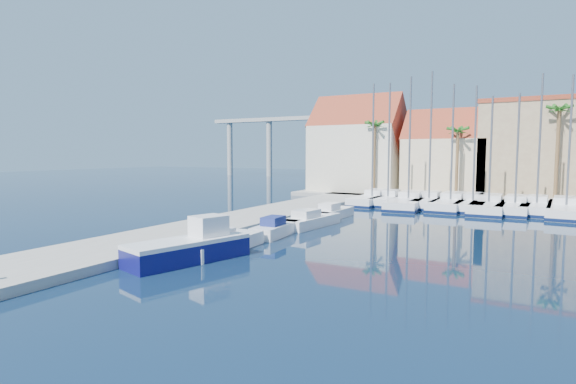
# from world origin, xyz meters

# --- Properties ---
(ground) EXTENTS (260.00, 260.00, 0.00)m
(ground) POSITION_xyz_m (0.00, 0.00, 0.00)
(ground) COLOR black
(ground) RESTS_ON ground
(quay_west) EXTENTS (6.00, 77.00, 0.50)m
(quay_west) POSITION_xyz_m (-9.00, 13.50, 0.25)
(quay_west) COLOR gray
(quay_west) RESTS_ON ground
(shore_north) EXTENTS (54.00, 16.00, 0.50)m
(shore_north) POSITION_xyz_m (10.00, 48.00, 0.25)
(shore_north) COLOR gray
(shore_north) RESTS_ON ground
(fishing_boat) EXTENTS (3.94, 7.03, 2.34)m
(fishing_boat) POSITION_xyz_m (-3.89, 4.79, 0.78)
(fishing_boat) COLOR #0F0F58
(fishing_boat) RESTS_ON ground
(motorboat_west_0) EXTENTS (2.27, 6.48, 1.40)m
(motorboat_west_0) POSITION_xyz_m (-3.93, 7.39, 0.51)
(motorboat_west_0) COLOR white
(motorboat_west_0) RESTS_ON ground
(motorboat_west_1) EXTENTS (2.00, 5.24, 1.40)m
(motorboat_west_1) POSITION_xyz_m (-3.73, 13.45, 0.51)
(motorboat_west_1) COLOR white
(motorboat_west_1) RESTS_ON ground
(motorboat_west_2) EXTENTS (2.62, 6.40, 1.40)m
(motorboat_west_2) POSITION_xyz_m (-3.30, 17.99, 0.51)
(motorboat_west_2) COLOR white
(motorboat_west_2) RESTS_ON ground
(motorboat_west_3) EXTENTS (1.98, 5.74, 1.40)m
(motorboat_west_3) POSITION_xyz_m (-3.63, 23.06, 0.51)
(motorboat_west_3) COLOR white
(motorboat_west_3) RESTS_ON ground
(sailboat_0) EXTENTS (2.93, 10.38, 13.41)m
(sailboat_0) POSITION_xyz_m (-3.95, 35.80, 0.59)
(sailboat_0) COLOR white
(sailboat_0) RESTS_ON ground
(sailboat_1) EXTENTS (2.40, 8.77, 13.42)m
(sailboat_1) POSITION_xyz_m (-2.22, 36.01, 0.62)
(sailboat_1) COLOR white
(sailboat_1) RESTS_ON ground
(sailboat_2) EXTENTS (3.93, 12.21, 13.72)m
(sailboat_2) POSITION_xyz_m (0.30, 35.03, 0.57)
(sailboat_2) COLOR white
(sailboat_2) RESTS_ON ground
(sailboat_3) EXTENTS (2.54, 9.34, 14.30)m
(sailboat_3) POSITION_xyz_m (2.22, 36.14, 0.62)
(sailboat_3) COLOR white
(sailboat_3) RESTS_ON ground
(sailboat_4) EXTENTS (3.31, 11.51, 12.78)m
(sailboat_4) POSITION_xyz_m (4.50, 35.87, 0.57)
(sailboat_4) COLOR white
(sailboat_4) RESTS_ON ground
(sailboat_5) EXTENTS (2.80, 10.30, 12.49)m
(sailboat_5) POSITION_xyz_m (6.61, 36.02, 0.58)
(sailboat_5) COLOR white
(sailboat_5) RESTS_ON ground
(sailboat_6) EXTENTS (3.08, 11.64, 11.29)m
(sailboat_6) POSITION_xyz_m (8.18, 35.31, 0.55)
(sailboat_6) COLOR white
(sailboat_6) RESTS_ON ground
(sailboat_7) EXTENTS (3.30, 10.56, 11.44)m
(sailboat_7) POSITION_xyz_m (10.51, 35.54, 0.57)
(sailboat_7) COLOR white
(sailboat_7) RESTS_ON ground
(sailboat_8) EXTENTS (3.01, 9.74, 13.24)m
(sailboat_8) POSITION_xyz_m (12.34, 36.26, 0.60)
(sailboat_8) COLOR white
(sailboat_8) RESTS_ON ground
(sailboat_9) EXTENTS (3.74, 11.88, 12.86)m
(sailboat_9) POSITION_xyz_m (14.75, 35.77, 0.57)
(sailboat_9) COLOR white
(sailboat_9) RESTS_ON ground
(building_0) EXTENTS (12.30, 9.00, 13.50)m
(building_0) POSITION_xyz_m (-10.00, 47.00, 6.52)
(building_0) COLOR #ECE1C5
(building_0) RESTS_ON shore_north
(building_1) EXTENTS (10.30, 8.00, 11.00)m
(building_1) POSITION_xyz_m (2.00, 47.00, 5.30)
(building_1) COLOR beige
(building_1) RESTS_ON shore_north
(building_2) EXTENTS (14.20, 10.20, 11.50)m
(building_2) POSITION_xyz_m (13.00, 48.00, 6.26)
(building_2) COLOR #997D5E
(building_2) RESTS_ON shore_north
(palm_0) EXTENTS (2.60, 2.60, 10.15)m
(palm_0) POSITION_xyz_m (-6.00, 42.00, 9.08)
(palm_0) COLOR brown
(palm_0) RESTS_ON shore_north
(palm_1) EXTENTS (2.60, 2.60, 9.15)m
(palm_1) POSITION_xyz_m (4.00, 42.00, 8.14)
(palm_1) COLOR brown
(palm_1) RESTS_ON shore_north
(palm_2) EXTENTS (2.60, 2.60, 11.15)m
(palm_2) POSITION_xyz_m (14.00, 42.00, 10.02)
(palm_2) COLOR brown
(palm_2) RESTS_ON shore_north
(viaduct) EXTENTS (48.00, 2.20, 14.45)m
(viaduct) POSITION_xyz_m (-39.07, 82.00, 10.25)
(viaduct) COLOR #9E9E99
(viaduct) RESTS_ON ground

